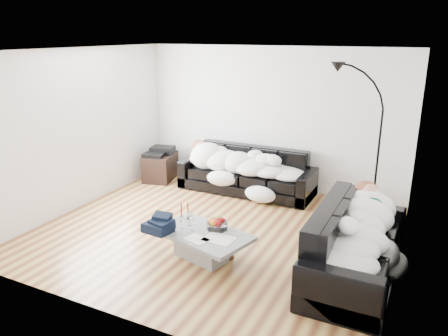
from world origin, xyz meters
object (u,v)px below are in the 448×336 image
at_px(sleeper_right, 358,226).
at_px(candle_left, 181,211).
at_px(sleeper_back, 246,160).
at_px(wine_glass_b, 182,223).
at_px(coffee_table, 203,245).
at_px(floor_lamp, 378,152).
at_px(av_cabinet, 160,167).
at_px(shoes, 215,255).
at_px(sofa_right, 357,243).
at_px(stereo, 160,151).
at_px(wine_glass_c, 193,224).
at_px(sofa_back, 246,171).
at_px(candle_right, 188,211).
at_px(fruit_bowl, 217,223).
at_px(wine_glass_a, 190,219).

bearing_deg(sleeper_right, candle_left, 94.41).
height_order(sleeper_back, wine_glass_b, sleeper_back).
distance_m(sleeper_back, coffee_table, 2.55).
bearing_deg(sleeper_right, floor_lamp, 2.46).
relative_size(wine_glass_b, av_cabinet, 0.21).
bearing_deg(shoes, sofa_right, 8.37).
xyz_separation_m(shoes, stereo, (-2.45, 2.37, 0.53)).
height_order(sofa_right, wine_glass_c, sofa_right).
relative_size(sofa_back, candle_left, 10.94).
xyz_separation_m(sleeper_right, av_cabinet, (-4.16, 1.98, -0.39)).
bearing_deg(av_cabinet, candle_right, -62.01).
xyz_separation_m(sleeper_back, candle_right, (0.08, -2.17, -0.15)).
height_order(wine_glass_c, candle_left, candle_left).
height_order(wine_glass_c, candle_right, candle_right).
bearing_deg(stereo, wine_glass_c, -60.93).
bearing_deg(sofa_right, shoes, 102.85).
bearing_deg(sleeper_back, floor_lamp, -0.11).
height_order(coffee_table, candle_left, candle_left).
distance_m(sofa_right, coffee_table, 1.92).
relative_size(wine_glass_b, candle_left, 0.69).
distance_m(sleeper_back, wine_glass_c, 2.51).
bearing_deg(sofa_right, wine_glass_b, 101.72).
distance_m(sofa_right, candle_left, 2.34).
xyz_separation_m(sleeper_right, candle_left, (-2.33, -0.18, -0.17)).
relative_size(coffee_table, av_cabinet, 1.65).
xyz_separation_m(candle_left, floor_lamp, (2.24, 2.20, 0.58)).
bearing_deg(coffee_table, wine_glass_c, -172.87).
bearing_deg(coffee_table, av_cabinet, 133.57).
relative_size(shoes, stereo, 0.99).
height_order(fruit_bowl, wine_glass_c, wine_glass_c).
height_order(fruit_bowl, shoes, fruit_bowl).
relative_size(sofa_back, av_cabinet, 3.27).
bearing_deg(sleeper_back, sofa_back, 90.00).
xyz_separation_m(shoes, floor_lamp, (1.62, 2.41, 1.00)).
distance_m(candle_right, stereo, 2.86).
relative_size(sleeper_right, coffee_table, 1.49).
relative_size(sofa_right, candle_right, 9.30).
xyz_separation_m(sofa_right, floor_lamp, (-0.09, 2.02, 0.62)).
xyz_separation_m(sofa_back, sleeper_back, (0.00, -0.05, 0.23)).
bearing_deg(wine_glass_b, wine_glass_c, -2.23).
relative_size(wine_glass_c, floor_lamp, 0.09).
distance_m(coffee_table, wine_glass_a, 0.40).
bearing_deg(candle_right, sofa_back, 92.17).
relative_size(wine_glass_c, shoes, 0.41).
height_order(sofa_back, sofa_right, sofa_right).
distance_m(sleeper_right, candle_left, 2.34).
distance_m(candle_left, candle_right, 0.09).
bearing_deg(floor_lamp, wine_glass_b, -132.68).
bearing_deg(sleeper_back, shoes, -75.49).
bearing_deg(sofa_right, floor_lamp, 2.46).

